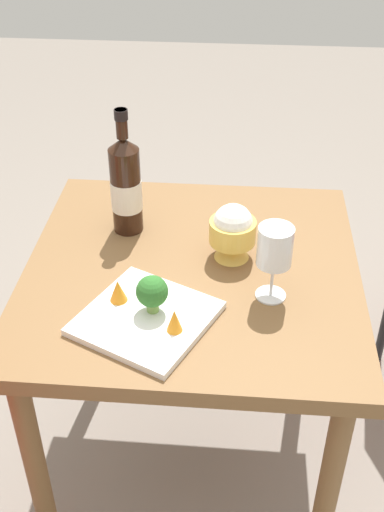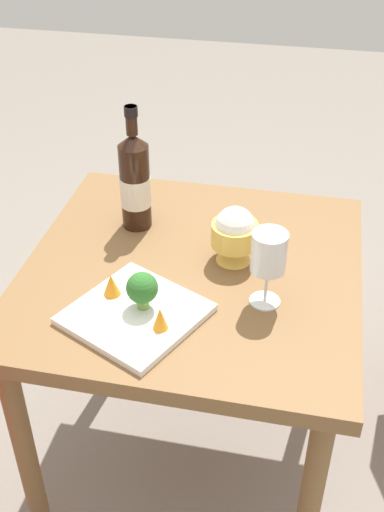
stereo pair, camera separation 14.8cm
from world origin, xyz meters
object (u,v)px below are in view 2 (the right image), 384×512
serving_plate (136,314)px  carrot_garnish_left (160,318)px  wine_bottle (135,181)px  carrot_garnish_right (111,285)px  rice_bowl (235,234)px  broccoli_floret (142,289)px  wine_glass (269,254)px

serving_plate → carrot_garnish_left: bearing=148.4°
wine_bottle → serving_plate: wine_bottle is taller
carrot_garnish_left → carrot_garnish_right: (0.13, -0.08, -0.00)m
rice_bowl → serving_plate: bearing=55.3°
serving_plate → carrot_garnish_right: 0.09m
carrot_garnish_left → carrot_garnish_right: bearing=-33.2°
broccoli_floret → carrot_garnish_left: 0.08m
wine_glass → carrot_garnish_right: size_ratio=3.43×
wine_glass → carrot_garnish_left: (0.20, 0.15, -0.09)m
wine_bottle → wine_glass: size_ratio=1.80×
rice_bowl → broccoli_floret: bearing=55.4°
wine_glass → serving_plate: wine_glass is taller
rice_bowl → carrot_garnish_left: (0.11, 0.29, -0.03)m
wine_bottle → carrot_garnish_right: size_ratio=6.19×
wine_glass → carrot_garnish_right: bearing=10.6°
wine_bottle → rice_bowl: size_ratio=2.28×
wine_bottle → broccoli_floret: (-0.11, 0.33, -0.06)m
rice_bowl → carrot_garnish_right: (0.24, 0.20, -0.03)m
broccoli_floret → carrot_garnish_left: bearing=132.5°
wine_bottle → broccoli_floret: bearing=107.9°
wine_glass → carrot_garnish_right: wine_glass is taller
rice_bowl → carrot_garnish_right: bearing=40.5°
wine_bottle → rice_bowl: bearing=159.2°
broccoli_floret → carrot_garnish_right: bearing=-19.7°
wine_glass → rice_bowl: bearing=-57.1°
wine_glass → rice_bowl: 0.18m
carrot_garnish_left → carrot_garnish_right: same height
wine_glass → serving_plate: (0.26, 0.11, -0.12)m
serving_plate → carrot_garnish_right: carrot_garnish_right is taller
broccoli_floret → serving_plate: bearing=53.6°
carrot_garnish_left → wine_bottle: bearing=-67.7°
wine_bottle → serving_plate: 0.38m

